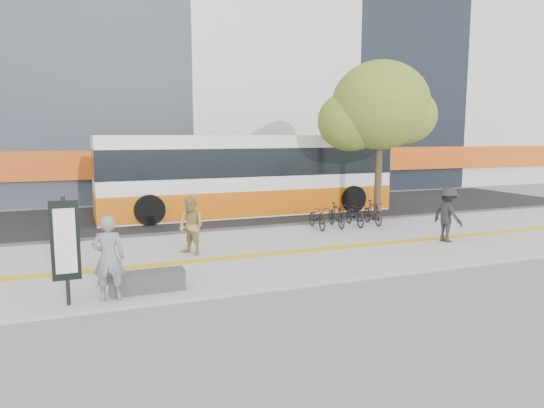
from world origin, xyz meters
name	(u,v)px	position (x,y,z in m)	size (l,w,h in m)	color
ground	(243,270)	(0.00, 0.00, 0.00)	(120.00, 120.00, 0.00)	slate
sidewalk	(227,255)	(0.00, 1.50, 0.04)	(40.00, 7.00, 0.08)	gray
tactile_strip	(232,258)	(0.00, 1.00, 0.09)	(40.00, 0.45, 0.01)	gold
street	(176,216)	(0.00, 9.00, 0.03)	(40.00, 8.00, 0.06)	black
curb	(198,232)	(0.00, 5.00, 0.07)	(40.00, 0.25, 0.14)	#363638
bench	(147,281)	(-2.60, -1.20, 0.30)	(1.60, 0.45, 0.45)	#363638
signboard	(65,242)	(-4.20, -1.51, 1.37)	(0.55, 0.10, 2.20)	black
street_tree	(378,108)	(7.18, 4.82, 4.51)	(4.40, 3.80, 6.31)	#322417
bus	(249,177)	(3.11, 8.50, 1.66)	(12.74, 3.02, 3.39)	white
bicycle_row	(345,215)	(5.32, 4.00, 0.51)	(3.01, 1.61, 0.91)	black
seated_woman	(109,258)	(-3.40, -1.48, 0.97)	(0.65, 0.43, 1.78)	black
pedestrian_tan	(191,226)	(-0.94, 1.81, 0.91)	(0.81, 0.63, 1.66)	olive
pedestrian_dark	(448,215)	(7.04, 0.51, 0.95)	(1.12, 0.65, 1.74)	#232325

